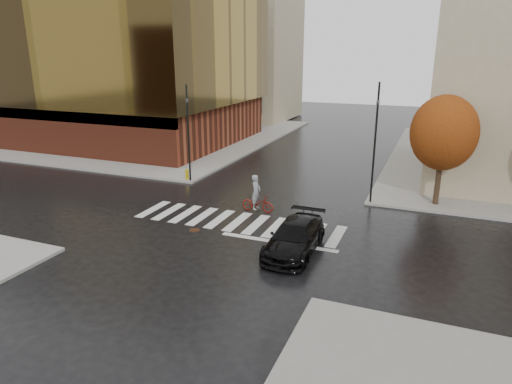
% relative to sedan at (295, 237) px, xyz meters
% --- Properties ---
extents(ground, '(120.00, 120.00, 0.00)m').
position_rel_sedan_xyz_m(ground, '(-4.07, 2.05, -0.73)').
color(ground, black).
rests_on(ground, ground).
extents(sidewalk_nw, '(30.00, 30.00, 0.15)m').
position_rel_sedan_xyz_m(sidewalk_nw, '(-25.07, 23.05, -0.66)').
color(sidewalk_nw, gray).
rests_on(sidewalk_nw, ground).
extents(crosswalk, '(12.00, 3.00, 0.01)m').
position_rel_sedan_xyz_m(crosswalk, '(-4.07, 2.55, -0.73)').
color(crosswalk, silver).
rests_on(crosswalk, ground).
extents(office_glass, '(27.00, 19.00, 16.00)m').
position_rel_sedan_xyz_m(office_glass, '(-26.07, 20.04, 7.55)').
color(office_glass, maroon).
rests_on(office_glass, sidewalk_nw).
extents(building_nw_far, '(14.00, 12.00, 20.00)m').
position_rel_sedan_xyz_m(building_nw_far, '(-20.07, 39.05, 9.42)').
color(building_nw_far, tan).
rests_on(building_nw_far, sidewalk_nw).
extents(tree_ne_a, '(3.80, 3.80, 6.50)m').
position_rel_sedan_xyz_m(tree_ne_a, '(5.93, 9.45, 3.72)').
color(tree_ne_a, '#332616').
rests_on(tree_ne_a, sidewalk_ne).
extents(sedan, '(2.13, 5.08, 1.47)m').
position_rel_sedan_xyz_m(sedan, '(0.00, 0.00, 0.00)').
color(sedan, black).
rests_on(sedan, ground).
extents(cyclist, '(1.94, 0.76, 2.19)m').
position_rel_sedan_xyz_m(cyclist, '(-3.72, 4.55, 0.01)').
color(cyclist, maroon).
rests_on(cyclist, ground).
extents(traffic_light_nw, '(0.20, 0.19, 6.67)m').
position_rel_sedan_xyz_m(traffic_light_nw, '(-10.37, 8.35, 3.15)').
color(traffic_light_nw, black).
rests_on(traffic_light_nw, sidewalk_nw).
extents(traffic_light_ne, '(0.19, 0.21, 7.16)m').
position_rel_sedan_xyz_m(traffic_light_ne, '(2.23, 8.35, 3.48)').
color(traffic_light_ne, black).
rests_on(traffic_light_ne, sidewalk_ne).
extents(fire_hydrant, '(0.27, 0.27, 0.77)m').
position_rel_sedan_xyz_m(fire_hydrant, '(-10.75, 8.55, -0.16)').
color(fire_hydrant, '#B8980A').
rests_on(fire_hydrant, sidewalk_nw).
extents(manhole, '(0.71, 0.71, 0.01)m').
position_rel_sedan_xyz_m(manhole, '(-5.65, 0.58, -0.73)').
color(manhole, '#452918').
rests_on(manhole, ground).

